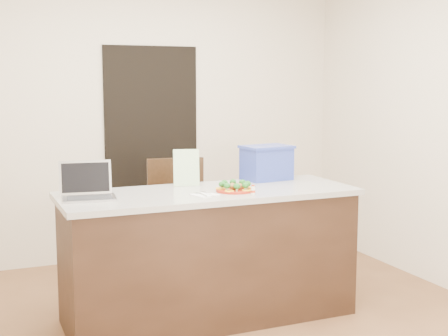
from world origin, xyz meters
name	(u,v)px	position (x,y,z in m)	size (l,w,h in m)	color
ground	(223,330)	(0.00, 0.00, 0.00)	(4.00, 4.00, 0.00)	brown
room_shell	(223,90)	(0.00, 0.00, 1.62)	(4.00, 4.00, 4.00)	white
doorway	(152,152)	(0.10, 1.98, 1.00)	(0.90, 0.02, 2.00)	black
island	(209,255)	(0.00, 0.25, 0.46)	(2.06, 0.76, 0.92)	black
plate	(235,190)	(0.15, 0.15, 0.93)	(0.26, 0.26, 0.02)	maroon
meatballs	(236,186)	(0.16, 0.15, 0.95)	(0.10, 0.11, 0.04)	olive
broccoli	(235,184)	(0.15, 0.15, 0.97)	(0.22, 0.22, 0.04)	#144B14
pepper_rings	(235,189)	(0.15, 0.15, 0.94)	(0.25, 0.25, 0.01)	yellow
napkin	(205,195)	(-0.09, 0.10, 0.92)	(0.15, 0.15, 0.01)	silver
fork	(201,194)	(-0.11, 0.11, 0.93)	(0.03, 0.16, 0.00)	silver
knife	(210,194)	(-0.06, 0.08, 0.93)	(0.04, 0.17, 0.01)	white
yogurt_bottle	(253,190)	(0.22, 0.00, 0.95)	(0.03, 0.03, 0.06)	beige
laptop	(87,188)	(-0.83, 0.30, 0.98)	(0.37, 0.31, 0.24)	#A3A3A8
leaflet	(186,168)	(-0.08, 0.50, 1.05)	(0.19, 0.00, 0.27)	white
blue_box	(267,162)	(0.59, 0.53, 1.05)	(0.40, 0.31, 0.26)	#283993
chair	(180,215)	(0.04, 0.98, 0.60)	(0.52, 0.52, 1.05)	#361F10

